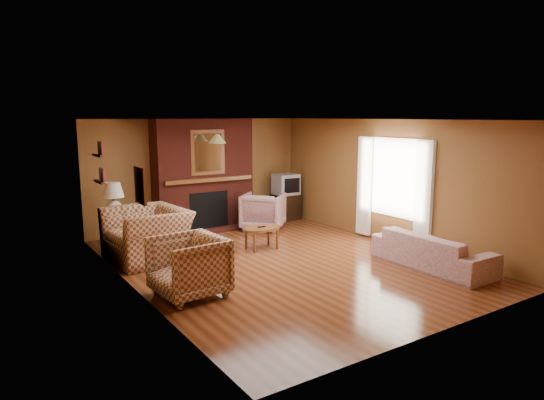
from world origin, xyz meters
TOP-DOWN VIEW (x-y plane):
  - floor at (0.00, 0.00)m, footprint 6.50×6.50m
  - ceiling at (0.00, 0.00)m, footprint 6.50×6.50m
  - wall_back at (0.00, 3.25)m, footprint 6.50×0.00m
  - wall_front at (0.00, -3.25)m, footprint 6.50×0.00m
  - wall_left at (-2.50, 0.00)m, footprint 0.00×6.50m
  - wall_right at (2.50, 0.00)m, footprint 0.00×6.50m
  - fireplace at (0.00, 2.98)m, footprint 2.20×0.82m
  - window_right at (2.45, -0.20)m, footprint 0.10×1.85m
  - bookshelf at (-2.44, 1.90)m, footprint 0.09×0.55m
  - botanical_print at (-2.47, -0.30)m, footprint 0.05×0.40m
  - pendant_light at (0.00, 2.30)m, footprint 0.36×0.36m
  - plaid_loveseat at (-1.85, 1.39)m, footprint 1.31×1.47m
  - plaid_armchair at (-1.95, -0.60)m, footprint 0.99×0.96m
  - floral_sofa at (1.90, -1.62)m, footprint 0.79×2.01m
  - floral_armchair at (1.06, 2.23)m, footprint 1.22×1.22m
  - coffee_table at (0.16, 0.87)m, footprint 0.75×0.47m
  - side_table at (-2.10, 2.45)m, footprint 0.48×0.48m
  - table_lamp at (-2.10, 2.45)m, footprint 0.40×0.40m
  - tv_stand at (2.05, 2.80)m, footprint 0.60×0.55m
  - crt_tv at (2.05, 2.79)m, footprint 0.56×0.56m

SIDE VIEW (x-z plane):
  - floor at x=0.00m, z-range 0.00..0.00m
  - floral_sofa at x=1.90m, z-range 0.00..0.59m
  - side_table at x=-2.10m, z-range 0.00..0.60m
  - tv_stand at x=2.05m, z-range 0.00..0.61m
  - coffee_table at x=0.16m, z-range 0.14..0.57m
  - floral_armchair at x=1.06m, z-range 0.00..0.80m
  - plaid_armchair at x=-1.95m, z-range 0.00..0.84m
  - plaid_loveseat at x=-1.85m, z-range 0.00..0.89m
  - crt_tv at x=2.05m, z-range 0.61..1.10m
  - table_lamp at x=-2.10m, z-range 0.63..1.29m
  - window_right at x=2.45m, z-range 0.13..2.13m
  - fireplace at x=0.00m, z-range -0.02..2.38m
  - wall_back at x=0.00m, z-range -2.05..4.45m
  - wall_front at x=0.00m, z-range -2.05..4.45m
  - wall_left at x=-2.50m, z-range -2.05..4.45m
  - wall_right at x=2.50m, z-range -2.05..4.45m
  - botanical_print at x=-2.47m, z-range 1.30..1.80m
  - bookshelf at x=-2.44m, z-range 1.31..2.02m
  - pendant_light at x=0.00m, z-range 1.76..2.24m
  - ceiling at x=0.00m, z-range 2.40..2.40m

